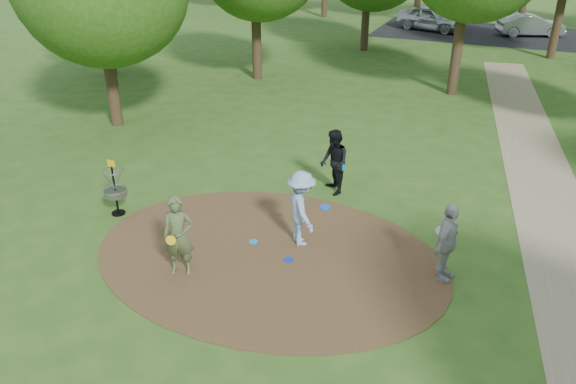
% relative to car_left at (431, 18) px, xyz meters
% --- Properties ---
extents(ground, '(100.00, 100.00, 0.00)m').
position_rel_car_left_xyz_m(ground, '(1.57, -29.69, -0.79)').
color(ground, '#2D5119').
rests_on(ground, ground).
extents(dirt_clearing, '(8.40, 8.40, 0.02)m').
position_rel_car_left_xyz_m(dirt_clearing, '(1.57, -29.69, -0.78)').
color(dirt_clearing, '#47301C').
rests_on(dirt_clearing, ground).
extents(footpath, '(7.55, 39.89, 0.01)m').
position_rel_car_left_xyz_m(footpath, '(8.07, -27.69, -0.78)').
color(footpath, '#8C7A5B').
rests_on(footpath, ground).
extents(parking_lot, '(14.00, 8.00, 0.01)m').
position_rel_car_left_xyz_m(parking_lot, '(3.57, 0.31, -0.79)').
color(parking_lot, black).
rests_on(parking_lot, ground).
extents(player_observer_with_disc, '(0.80, 0.68, 1.86)m').
position_rel_car_left_xyz_m(player_observer_with_disc, '(0.09, -31.04, 0.14)').
color(player_observer_with_disc, '#4D5C35').
rests_on(player_observer_with_disc, ground).
extents(player_throwing_with_disc, '(1.39, 1.37, 1.87)m').
position_rel_car_left_xyz_m(player_throwing_with_disc, '(2.07, -28.87, 0.14)').
color(player_throwing_with_disc, '#89A7CD').
rests_on(player_throwing_with_disc, ground).
extents(player_walking_with_disc, '(1.10, 1.14, 1.86)m').
position_rel_car_left_xyz_m(player_walking_with_disc, '(1.89, -25.97, 0.14)').
color(player_walking_with_disc, black).
rests_on(player_walking_with_disc, ground).
extents(player_waiting_with_disc, '(0.67, 1.13, 1.80)m').
position_rel_car_left_xyz_m(player_waiting_with_disc, '(5.44, -29.02, 0.11)').
color(player_waiting_with_disc, '#98979A').
rests_on(player_waiting_with_disc, ground).
extents(disc_ground_cyan, '(0.22, 0.22, 0.02)m').
position_rel_car_left_xyz_m(disc_ground_cyan, '(1.00, -29.32, -0.76)').
color(disc_ground_cyan, '#1A85D7').
rests_on(disc_ground_cyan, dirt_clearing).
extents(disc_ground_blue, '(0.22, 0.22, 0.02)m').
position_rel_car_left_xyz_m(disc_ground_blue, '(2.10, -29.71, -0.76)').
color(disc_ground_blue, '#0B2FC6').
rests_on(disc_ground_blue, dirt_clearing).
extents(car_left, '(4.99, 3.18, 1.58)m').
position_rel_car_left_xyz_m(car_left, '(0.00, 0.00, 0.00)').
color(car_left, '#ADAFB5').
rests_on(car_left, ground).
extents(car_right, '(4.37, 2.80, 1.36)m').
position_rel_car_left_xyz_m(car_right, '(6.28, 0.50, -0.11)').
color(car_right, '#9B9EA2').
rests_on(car_right, ground).
extents(disc_golf_basket, '(0.63, 0.63, 1.54)m').
position_rel_car_left_xyz_m(disc_golf_basket, '(-2.93, -29.39, 0.08)').
color(disc_golf_basket, black).
rests_on(disc_golf_basket, ground).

